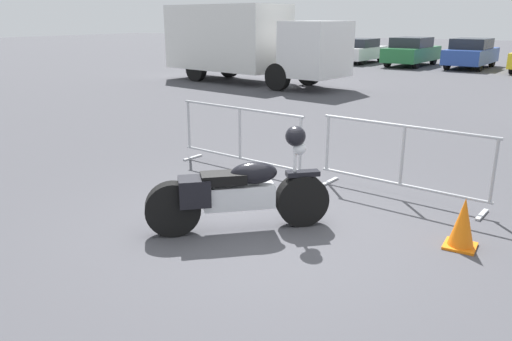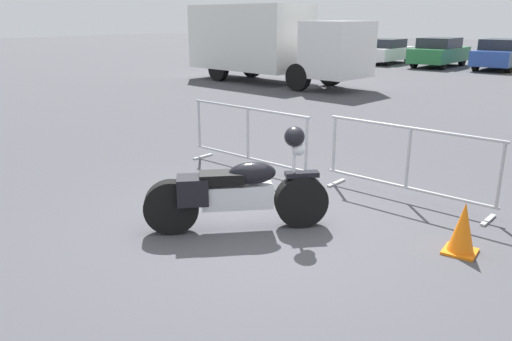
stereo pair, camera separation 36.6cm
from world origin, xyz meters
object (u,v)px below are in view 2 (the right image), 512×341
object	(u,v)px
parked_car_blue	(501,54)
traffic_cone	(463,229)
parked_car_green	(439,52)
parked_car_silver	(337,48)
crowd_barrier_far	(408,163)
crowd_barrier_near	(248,137)
parked_car_white	(387,51)
box_truck	(266,40)
motorcycle	(237,192)

from	to	relation	value
parked_car_blue	traffic_cone	xyz separation A→B (m)	(3.34, -22.37, -0.47)
parked_car_green	traffic_cone	bearing A→B (deg)	-159.02
parked_car_green	traffic_cone	world-z (taller)	parked_car_green
parked_car_blue	parked_car_silver	bearing A→B (deg)	96.15
crowd_barrier_far	parked_car_blue	bearing A→B (deg)	96.18
parked_car_silver	parked_car_green	distance (m)	5.91
crowd_barrier_near	parked_car_silver	xyz separation A→B (m)	(-8.43, 20.95, 0.21)
parked_car_silver	parked_car_white	bearing A→B (deg)	-79.54
crowd_barrier_near	crowd_barrier_far	xyz separation A→B (m)	(2.72, 0.00, 0.00)
crowd_barrier_near	parked_car_blue	distance (m)	21.11
crowd_barrier_far	traffic_cone	size ratio (longest dim) A/B	4.24
crowd_barrier_near	parked_car_blue	world-z (taller)	parked_car_blue
box_truck	parked_car_silver	xyz separation A→B (m)	(-2.07, 10.78, -0.86)
crowd_barrier_near	crowd_barrier_far	world-z (taller)	same
crowd_barrier_far	traffic_cone	bearing A→B (deg)	-50.39
crowd_barrier_far	box_truck	world-z (taller)	box_truck
parked_car_green	crowd_barrier_far	bearing A→B (deg)	-160.78
traffic_cone	motorcycle	bearing A→B (deg)	-160.14
box_truck	parked_car_white	xyz separation A→B (m)	(0.89, 11.06, -0.95)
crowd_barrier_far	parked_car_green	distance (m)	21.55
parked_car_silver	traffic_cone	distance (m)	25.35
parked_car_white	traffic_cone	xyz separation A→B (m)	(9.25, -22.49, -0.40)
box_truck	parked_car_silver	size ratio (longest dim) A/B	1.72
crowd_barrier_far	traffic_cone	world-z (taller)	crowd_barrier_far
box_truck	parked_car_white	bearing A→B (deg)	95.09
box_truck	parked_car_green	world-z (taller)	box_truck
motorcycle	box_truck	xyz separation A→B (m)	(-7.72, 12.31, 1.15)
crowd_barrier_far	parked_car_white	xyz separation A→B (m)	(-8.20, 21.22, 0.13)
crowd_barrier_far	parked_car_white	distance (m)	22.75
crowd_barrier_far	parked_car_white	bearing A→B (deg)	111.12
traffic_cone	box_truck	bearing A→B (deg)	131.55
crowd_barrier_near	parked_car_silver	distance (m)	22.58
motorcycle	parked_car_silver	size ratio (longest dim) A/B	0.38
box_truck	parked_car_blue	bearing A→B (deg)	67.82
crowd_barrier_near	parked_car_white	world-z (taller)	parked_car_white
motorcycle	crowd_barrier_near	xyz separation A→B (m)	(-1.36, 2.14, 0.08)
parked_car_silver	parked_car_white	distance (m)	2.97
motorcycle	parked_car_white	bearing A→B (deg)	64.26
box_truck	parked_car_blue	size ratio (longest dim) A/B	1.76
motorcycle	parked_car_white	distance (m)	24.34
parked_car_green	box_truck	bearing A→B (deg)	165.45
box_truck	motorcycle	bearing A→B (deg)	-48.22
crowd_barrier_far	crowd_barrier_near	bearing A→B (deg)	180.00
motorcycle	parked_car_green	distance (m)	23.37
parked_car_white	crowd_barrier_far	bearing A→B (deg)	-153.75
parked_car_silver	parked_car_white	world-z (taller)	parked_car_silver
crowd_barrier_near	parked_car_green	distance (m)	21.05
motorcycle	crowd_barrier_near	bearing A→B (deg)	80.42
motorcycle	crowd_barrier_far	distance (m)	2.54
crowd_barrier_far	parked_car_white	world-z (taller)	parked_car_white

